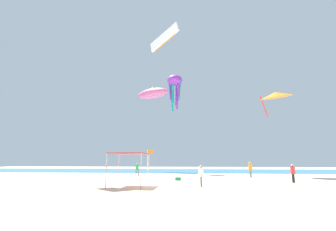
{
  "coord_description": "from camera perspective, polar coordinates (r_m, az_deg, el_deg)",
  "views": [
    {
      "loc": [
        2.08,
        -19.24,
        1.98
      ],
      "look_at": [
        -0.68,
        7.27,
        6.78
      ],
      "focal_mm": 26.51,
      "sensor_mm": 36.0,
      "label": 1
    }
  ],
  "objects": [
    {
      "name": "ground",
      "position": [
        19.46,
        -0.24,
        -16.2
      ],
      "size": [
        110.0,
        110.0,
        0.1
      ],
      "primitive_type": "cube",
      "color": "beige"
    },
    {
      "name": "person_central",
      "position": [
        25.39,
        26.76,
        -11.46
      ],
      "size": [
        0.39,
        0.39,
        1.63
      ],
      "rotation": [
        0.0,
        0.0,
        0.9
      ],
      "color": "black",
      "rests_on": "ground"
    },
    {
      "name": "banner_flag",
      "position": [
        26.28,
        -4.56,
        -10.43
      ],
      "size": [
        0.61,
        0.06,
        3.03
      ],
      "color": "silver",
      "rests_on": "ground"
    },
    {
      "name": "canopy_tent",
      "position": [
        19.69,
        -8.9,
        -8.95
      ],
      "size": [
        2.6,
        3.04,
        2.52
      ],
      "color": "#B2B2B7",
      "rests_on": "ground"
    },
    {
      "name": "kite_octopus_purple",
      "position": [
        41.22,
        1.54,
        7.66
      ],
      "size": [
        3.07,
        3.07,
        5.92
      ],
      "rotation": [
        0.0,
        0.0,
        3.4
      ],
      "color": "purple"
    },
    {
      "name": "person_rightmost",
      "position": [
        19.53,
        7.61,
        -13.2
      ],
      "size": [
        0.38,
        0.42,
        1.59
      ],
      "rotation": [
        0.0,
        0.0,
        1.43
      ],
      "color": "slate",
      "rests_on": "ground"
    },
    {
      "name": "ocean_strip",
      "position": [
        47.77,
        3.53,
        -12.56
      ],
      "size": [
        110.0,
        18.54,
        0.03
      ],
      "primitive_type": "cube",
      "color": "teal",
      "rests_on": "ground"
    },
    {
      "name": "kite_parafoil_white",
      "position": [
        39.52,
        -0.86,
        17.42
      ],
      "size": [
        4.84,
        3.78,
        3.53
      ],
      "rotation": [
        0.0,
        0.0,
        2.56
      ],
      "color": "white"
    },
    {
      "name": "person_near_tent",
      "position": [
        32.6,
        -7.1,
        -11.92
      ],
      "size": [
        0.43,
        0.39,
        1.65
      ],
      "rotation": [
        0.0,
        0.0,
        3.39
      ],
      "color": "slate",
      "rests_on": "ground"
    },
    {
      "name": "cooler_box",
      "position": [
        25.29,
        2.33,
        -14.3
      ],
      "size": [
        0.57,
        0.37,
        0.35
      ],
      "color": "#1E8C4C",
      "rests_on": "ground"
    },
    {
      "name": "kite_delta_orange",
      "position": [
        34.93,
        23.51,
        4.37
      ],
      "size": [
        5.62,
        5.62,
        3.3
      ],
      "rotation": [
        0.0,
        0.0,
        5.52
      ],
      "color": "orange"
    },
    {
      "name": "person_leftmost",
      "position": [
        30.71,
        18.4,
        -11.42
      ],
      "size": [
        0.43,
        0.48,
        1.81
      ],
      "rotation": [
        0.0,
        0.0,
        1.62
      ],
      "color": "slate",
      "rests_on": "ground"
    },
    {
      "name": "kite_inflatable_pink",
      "position": [
        45.66,
        -3.55,
        5.1
      ],
      "size": [
        6.79,
        4.68,
        2.41
      ],
      "rotation": [
        0.0,
        0.0,
        2.69
      ],
      "color": "pink"
    }
  ]
}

